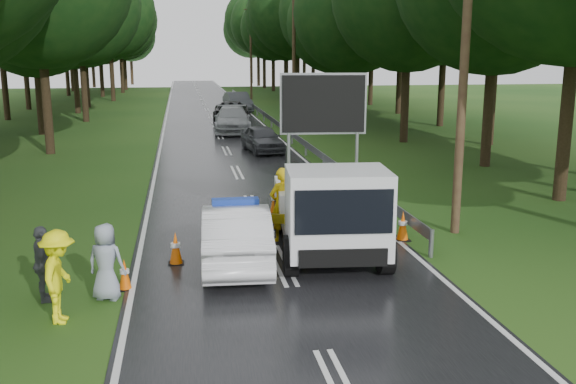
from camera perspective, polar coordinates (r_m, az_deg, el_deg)
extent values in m
plane|color=#194112|center=(15.19, -0.59, -6.54)|extent=(160.00, 160.00, 0.00)
cube|color=black|center=(44.53, -6.58, 5.94)|extent=(7.00, 140.00, 0.02)
cylinder|color=gray|center=(16.04, 12.62, -4.50)|extent=(0.12, 0.12, 0.70)
cube|color=gray|center=(44.81, -1.84, 6.75)|extent=(0.05, 60.00, 0.30)
cylinder|color=#41291E|center=(17.81, 15.47, 12.18)|extent=(0.24, 0.24, 10.00)
cylinder|color=#41291E|center=(42.85, 0.52, 12.46)|extent=(0.24, 0.24, 10.00)
cylinder|color=#41291E|center=(68.60, -3.32, 12.39)|extent=(0.24, 0.24, 10.00)
cube|color=#41291E|center=(68.74, -3.37, 15.90)|extent=(1.40, 0.08, 0.08)
imported|color=white|center=(15.11, -4.66, -3.81)|extent=(1.75, 4.45, 1.44)
cube|color=#1938A5|center=(14.91, -4.71, -0.88)|extent=(1.10, 0.36, 0.14)
cube|color=gray|center=(16.57, 3.34, -2.70)|extent=(2.68, 4.92, 0.28)
cube|color=white|center=(17.55, 2.88, -0.33)|extent=(2.60, 2.91, 0.62)
cube|color=white|center=(14.43, 4.42, -1.76)|extent=(2.41, 2.00, 1.92)
cube|color=black|center=(13.49, 5.02, -1.78)|extent=(2.08, 0.24, 0.96)
cube|color=black|center=(16.73, 3.16, 7.83)|extent=(2.14, 0.33, 1.46)
cylinder|color=black|center=(14.36, 0.24, -5.68)|extent=(0.40, 0.97, 0.95)
cylinder|color=black|center=(14.67, 8.65, -5.43)|extent=(0.40, 0.97, 0.95)
cylinder|color=black|center=(17.81, -0.65, -2.10)|extent=(0.40, 0.97, 0.95)
cylinder|color=black|center=(18.06, 6.15, -1.97)|extent=(0.40, 0.97, 0.95)
cube|color=yellow|center=(16.15, -7.00, -3.70)|extent=(0.07, 0.07, 0.96)
cube|color=yellow|center=(16.05, -5.33, -3.76)|extent=(0.07, 0.07, 0.96)
cube|color=yellow|center=(15.85, -0.22, -3.92)|extent=(0.07, 0.07, 0.96)
cube|color=yellow|center=(15.81, 1.51, -3.96)|extent=(0.07, 0.07, 0.96)
cube|color=#F2CC00|center=(15.82, -2.81, -2.34)|extent=(2.42, 0.69, 0.24)
imported|color=gold|center=(16.86, -0.59, -1.13)|extent=(0.85, 0.74, 1.97)
imported|color=#18459F|center=(17.62, 2.95, -0.89)|extent=(0.90, 0.73, 1.78)
imported|color=#FFFD0D|center=(12.58, -19.71, -7.10)|extent=(0.70, 1.17, 1.76)
imported|color=#414449|center=(13.75, -20.98, -6.00)|extent=(0.55, 0.97, 1.56)
imported|color=#8C97A8|center=(13.45, -15.87, -6.00)|extent=(0.90, 0.73, 1.58)
imported|color=#43444B|center=(32.26, -2.30, 4.75)|extent=(2.08, 4.06, 1.32)
imported|color=#A0A3A7|center=(40.22, -4.96, 6.41)|extent=(2.59, 5.59, 1.58)
imported|color=black|center=(46.21, -5.08, 7.11)|extent=(2.90, 5.49, 1.47)
imported|color=#43474C|center=(54.12, -4.50, 7.97)|extent=(2.25, 5.14, 1.64)
cube|color=black|center=(14.14, -14.25, -8.33)|extent=(0.32, 0.32, 0.03)
cone|color=#FF6208|center=(14.03, -14.32, -7.06)|extent=(0.26, 0.26, 0.66)
cube|color=black|center=(16.26, -1.58, -5.20)|extent=(0.36, 0.36, 0.03)
cone|color=#FF6208|center=(16.15, -1.59, -3.92)|extent=(0.30, 0.30, 0.75)
cube|color=black|center=(20.01, -1.18, -1.83)|extent=(0.37, 0.37, 0.03)
cone|color=#FF6208|center=(19.92, -1.19, -0.76)|extent=(0.30, 0.30, 0.76)
cube|color=black|center=(15.50, -9.90, -6.27)|extent=(0.37, 0.37, 0.03)
cone|color=#FF6208|center=(15.38, -9.96, -4.90)|extent=(0.31, 0.31, 0.77)
cube|color=black|center=(17.41, 10.12, -4.20)|extent=(0.38, 0.38, 0.03)
cone|color=#FF6208|center=(17.30, 10.17, -2.94)|extent=(0.31, 0.31, 0.78)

